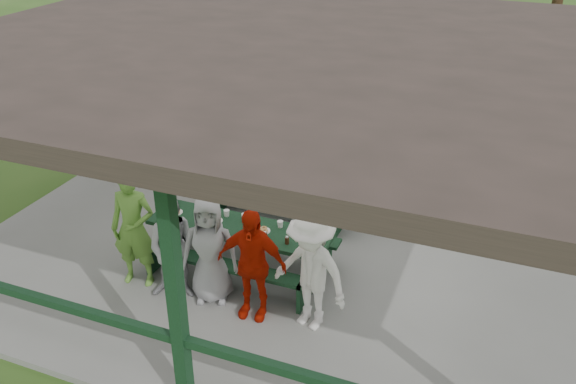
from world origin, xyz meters
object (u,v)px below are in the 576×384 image
at_px(picnic_table_near, 240,242).
at_px(contestant_green, 134,228).
at_px(contestant_grey_left, 174,249).
at_px(contestant_white_fedora, 310,272).
at_px(picnic_table_far, 288,185).
at_px(spectator_grey, 405,167).
at_px(pickup_truck, 424,76).
at_px(spectator_lblue, 314,159).
at_px(spectator_blue, 265,132).
at_px(farm_trailer, 335,76).
at_px(contestant_grey_mid, 210,250).
at_px(contestant_red, 252,264).

xyz_separation_m(picnic_table_near, contestant_green, (-1.24, -0.84, 0.42)).
bearing_deg(contestant_grey_left, contestant_white_fedora, -15.87).
height_order(picnic_table_far, contestant_green, contestant_green).
distance_m(spectator_grey, pickup_truck, 6.02).
xyz_separation_m(picnic_table_near, spectator_lblue, (0.19, 2.71, 0.24)).
distance_m(contestant_white_fedora, spectator_blue, 4.85).
bearing_deg(farm_trailer, contestant_grey_mid, -65.31).
height_order(spectator_lblue, spectator_grey, spectator_grey).
xyz_separation_m(spectator_grey, farm_trailer, (-3.07, 5.53, -0.30)).
bearing_deg(farm_trailer, contestant_grey_left, -68.34).
distance_m(contestant_grey_mid, spectator_lblue, 3.51).
distance_m(picnic_table_far, contestant_grey_left, 2.98).
distance_m(contestant_grey_mid, pickup_truck, 9.61).
height_order(contestant_green, contestant_grey_mid, contestant_green).
distance_m(picnic_table_near, spectator_grey, 3.36).
distance_m(picnic_table_far, pickup_truck, 6.84).
xyz_separation_m(contestant_red, pickup_truck, (0.46, 9.64, -0.16)).
height_order(contestant_grey_mid, spectator_grey, spectator_grey).
xyz_separation_m(contestant_grey_mid, contestant_red, (0.68, -0.11, 0.01)).
bearing_deg(contestant_red, farm_trailer, 96.52).
relative_size(spectator_blue, pickup_truck, 0.30).
relative_size(spectator_blue, spectator_grey, 0.98).
distance_m(contestant_grey_mid, farm_trailer, 9.18).
bearing_deg(farm_trailer, spectator_blue, -70.72).
xyz_separation_m(contestant_red, contestant_white_fedora, (0.80, 0.07, 0.03)).
height_order(picnic_table_near, contestant_green, contestant_green).
height_order(contestant_red, farm_trailer, contestant_red).
xyz_separation_m(contestant_green, contestant_white_fedora, (2.65, 0.02, -0.06)).
bearing_deg(spectator_lblue, picnic_table_near, 85.55).
bearing_deg(contestant_grey_left, contestant_red, -17.51).
bearing_deg(spectator_lblue, farm_trailer, -76.27).
distance_m(contestant_grey_left, spectator_lblue, 3.70).
bearing_deg(farm_trailer, spectator_lblue, -58.43).
xyz_separation_m(contestant_green, spectator_blue, (0.19, 4.20, -0.10)).
height_order(picnic_table_near, contestant_white_fedora, contestant_white_fedora).
height_order(picnic_table_near, picnic_table_far, same).
relative_size(picnic_table_near, contestant_white_fedora, 1.59).
xyz_separation_m(contestant_white_fedora, farm_trailer, (-2.62, 9.13, -0.33)).
distance_m(spectator_blue, farm_trailer, 4.96).
height_order(picnic_table_far, pickup_truck, pickup_truck).
xyz_separation_m(contestant_green, spectator_grey, (3.10, 3.62, -0.09)).
relative_size(contestant_green, contestant_grey_mid, 1.13).
bearing_deg(spectator_lblue, spectator_blue, -27.85).
height_order(contestant_grey_mid, spectator_lblue, contestant_grey_mid).
distance_m(contestant_white_fedora, spectator_grey, 3.63).
height_order(contestant_red, spectator_lblue, contestant_red).
distance_m(picnic_table_near, pickup_truck, 8.82).
distance_m(picnic_table_far, spectator_grey, 2.07).
height_order(contestant_green, contestant_red, contestant_green).
height_order(picnic_table_far, contestant_white_fedora, contestant_white_fedora).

